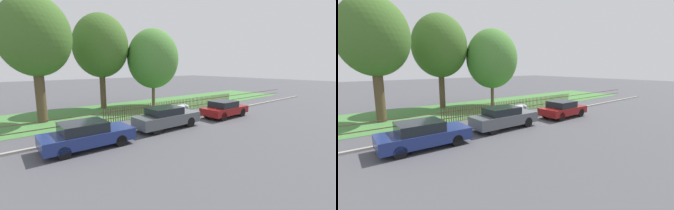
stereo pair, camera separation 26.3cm
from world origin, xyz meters
TOP-DOWN VIEW (x-y plane):
  - ground_plane at (0.00, 0.00)m, footprint 120.00×120.00m
  - kerb_stone at (0.00, 0.10)m, footprint 37.17×0.20m
  - grass_strip at (0.00, 6.59)m, footprint 37.17×7.84m
  - park_fence at (0.00, 2.68)m, footprint 37.17×0.05m
  - parked_car_silver_hatchback at (-9.70, -1.25)m, footprint 4.37×1.93m
  - parked_car_black_saloon at (-4.48, -0.99)m, footprint 4.44×1.66m
  - parked_car_navy_estate at (1.15, -1.28)m, footprint 3.95×1.82m
  - covered_motorcycle at (-1.31, 1.14)m, footprint 2.05×0.94m
  - tree_nearest_kerb at (-10.37, 5.94)m, footprint 4.72×4.72m
  - tree_behind_motorcycle at (-4.67, 8.45)m, footprint 5.04×5.04m
  - tree_mid_park at (-0.08, 6.63)m, footprint 5.08×5.08m

SIDE VIEW (x-z plane):
  - ground_plane at x=0.00m, z-range 0.00..0.00m
  - grass_strip at x=0.00m, z-range 0.00..0.01m
  - kerb_stone at x=0.00m, z-range 0.00..0.12m
  - park_fence at x=0.00m, z-range 0.00..1.08m
  - covered_motorcycle at x=-1.31m, z-range 0.12..1.06m
  - parked_car_silver_hatchback at x=-9.70m, z-range 0.01..1.34m
  - parked_car_navy_estate at x=1.15m, z-range 0.03..1.34m
  - parked_car_black_saloon at x=-4.48m, z-range 0.03..1.44m
  - tree_mid_park at x=-0.08m, z-range 0.89..8.53m
  - tree_behind_motorcycle at x=-4.67m, z-range 1.44..10.19m
  - tree_nearest_kerb at x=-10.37m, z-range 1.58..10.29m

